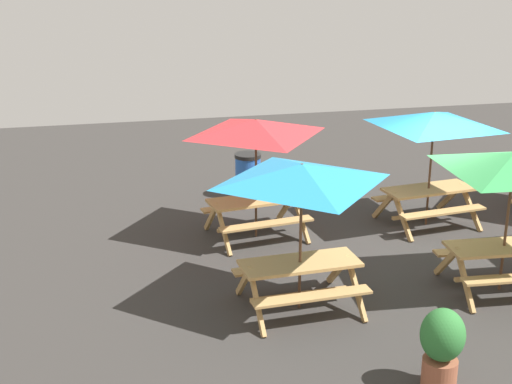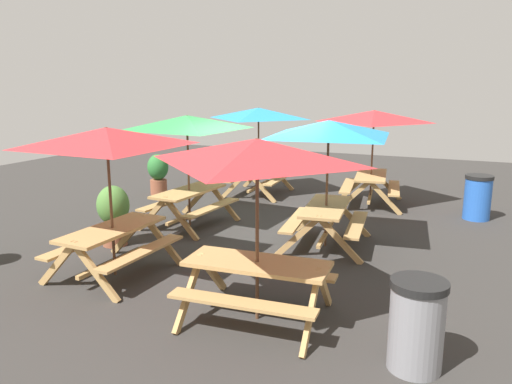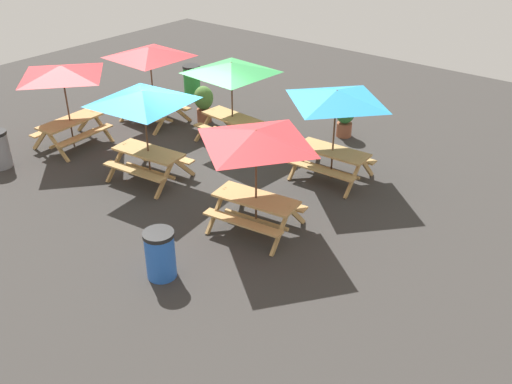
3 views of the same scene
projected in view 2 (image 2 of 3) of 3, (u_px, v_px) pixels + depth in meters
ground_plane at (265, 235)px, 9.84m from camera, size 24.00×24.00×0.00m
picnic_table_0 at (374, 123)px, 11.82m from camera, size 2.27×2.27×2.34m
picnic_table_1 at (107, 148)px, 7.39m from camera, size 2.83×2.83×2.34m
picnic_table_2 at (259, 120)px, 13.00m from camera, size 2.10×2.10×2.34m
picnic_table_3 at (328, 138)px, 8.76m from camera, size 2.81×2.81×2.34m
picnic_table_4 at (187, 131)px, 10.06m from camera, size 2.82×2.82×2.34m
picnic_table_5 at (257, 164)px, 5.93m from camera, size 2.13×2.13×2.34m
trash_bin_blue at (478, 197)px, 10.88m from camera, size 0.59×0.59×0.98m
trash_bin_gray at (416, 325)px, 5.15m from camera, size 0.59×0.59×0.98m
potted_plant_0 at (158, 172)px, 13.28m from camera, size 0.55×0.55×1.08m
potted_plant_1 at (113, 212)px, 9.10m from camera, size 0.59×0.59×1.12m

